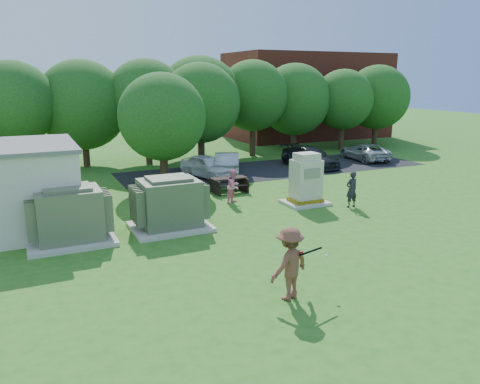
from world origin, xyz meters
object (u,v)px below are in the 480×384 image
transformer_right (170,205)px  car_dark (310,157)px  person_by_generator (352,189)px  person_at_picnic (234,186)px  transformer_left (70,216)px  car_silver_a (227,163)px  car_silver_b (364,152)px  batter (290,264)px  picnic_table (229,183)px  car_white (208,166)px  generator_cabinet (306,182)px

transformer_right → car_dark: bearing=35.3°
person_by_generator → car_dark: person_by_generator is taller
person_at_picnic → transformer_left: bearing=161.1°
transformer_left → car_silver_a: size_ratio=0.74×
car_silver_b → batter: bearing=51.8°
transformer_right → car_silver_a: bearing=54.7°
picnic_table → car_white: bearing=84.9°
transformer_left → generator_cabinet: bearing=4.5°
transformer_right → car_silver_a: 10.92m
generator_cabinet → picnic_table: generator_cabinet is taller
transformer_right → generator_cabinet: bearing=7.0°
person_by_generator → car_dark: bearing=-115.8°
transformer_left → car_silver_b: (20.88, 9.21, -0.37)m
person_at_picnic → car_silver_b: 14.95m
picnic_table → person_by_generator: 6.34m
transformer_right → picnic_table: size_ratio=1.65×
generator_cabinet → car_dark: size_ratio=0.53×
generator_cabinet → person_by_generator: bearing=-39.8°
picnic_table → car_dark: 8.77m
car_dark → batter: bearing=-134.1°
transformer_right → batter: transformer_right is taller
car_white → car_silver_a: 1.54m
car_silver_a → car_silver_b: size_ratio=0.94×
car_silver_a → person_by_generator: bearing=126.8°
transformer_right → car_dark: size_ratio=0.66×
generator_cabinet → person_at_picnic: bearing=151.4°
transformer_right → car_white: (4.85, 8.43, -0.30)m
picnic_table → car_white: (0.35, 3.97, 0.18)m
transformer_right → person_at_picnic: size_ratio=1.85×
batter → generator_cabinet: bearing=-143.7°
transformer_left → batter: (4.84, -7.16, 0.03)m
transformer_right → car_white: bearing=60.1°
car_white → car_silver_a: car_silver_a is taller
transformer_right → car_silver_a: (6.31, 8.90, -0.30)m
generator_cabinet → car_white: 7.86m
transformer_left → person_at_picnic: (7.55, 2.44, -0.16)m
person_by_generator → car_white: (-3.57, 8.94, -0.17)m
transformer_right → car_silver_b: bearing=28.2°
batter → car_white: bearing=-121.7°
transformer_left → generator_cabinet: generator_cabinet is taller
picnic_table → batter: batter is taller
picnic_table → person_by_generator: (3.92, -4.97, 0.35)m
generator_cabinet → car_silver_b: generator_cabinet is taller
person_by_generator → person_at_picnic: 5.43m
transformer_left → car_dark: bearing=28.5°
car_white → car_dark: bearing=-15.7°
picnic_table → car_dark: (7.71, 4.17, 0.17)m
car_silver_a → car_silver_b: bearing=-154.1°
transformer_left → transformer_right: bearing=0.0°
transformer_right → car_white: 9.73m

